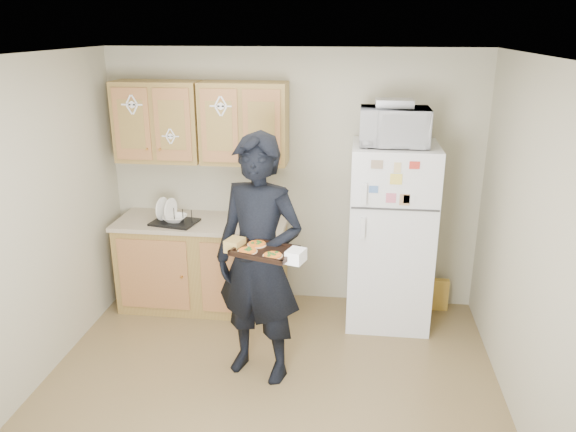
{
  "coord_description": "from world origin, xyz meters",
  "views": [
    {
      "loc": [
        0.6,
        -3.47,
        2.69
      ],
      "look_at": [
        0.12,
        0.45,
        1.34
      ],
      "focal_mm": 35.0,
      "sensor_mm": 36.0,
      "label": 1
    }
  ],
  "objects_px": {
    "refrigerator": "(390,236)",
    "person": "(259,261)",
    "baking_tray": "(265,252)",
    "dish_rack": "(174,215)",
    "microwave": "(394,127)"
  },
  "relations": [
    {
      "from": "refrigerator",
      "to": "person",
      "type": "height_order",
      "value": "person"
    },
    {
      "from": "refrigerator",
      "to": "baking_tray",
      "type": "height_order",
      "value": "refrigerator"
    },
    {
      "from": "baking_tray",
      "to": "dish_rack",
      "type": "bearing_deg",
      "value": 148.49
    },
    {
      "from": "person",
      "to": "baking_tray",
      "type": "distance_m",
      "value": 0.36
    },
    {
      "from": "refrigerator",
      "to": "microwave",
      "type": "distance_m",
      "value": 1.01
    },
    {
      "from": "refrigerator",
      "to": "microwave",
      "type": "relative_size",
      "value": 2.9
    },
    {
      "from": "person",
      "to": "baking_tray",
      "type": "relative_size",
      "value": 4.67
    },
    {
      "from": "refrigerator",
      "to": "dish_rack",
      "type": "xyz_separation_m",
      "value": [
        -2.03,
        -0.05,
        0.13
      ]
    },
    {
      "from": "baking_tray",
      "to": "person",
      "type": "bearing_deg",
      "value": 125.83
    },
    {
      "from": "microwave",
      "to": "baking_tray",
      "type": "bearing_deg",
      "value": -126.6
    },
    {
      "from": "refrigerator",
      "to": "person",
      "type": "xyz_separation_m",
      "value": [
        -1.05,
        -1.02,
        0.13
      ]
    },
    {
      "from": "refrigerator",
      "to": "microwave",
      "type": "xyz_separation_m",
      "value": [
        -0.03,
        -0.05,
        1.01
      ]
    },
    {
      "from": "person",
      "to": "dish_rack",
      "type": "height_order",
      "value": "person"
    },
    {
      "from": "person",
      "to": "baking_tray",
      "type": "xyz_separation_m",
      "value": [
        0.09,
        -0.29,
        0.2
      ]
    },
    {
      "from": "microwave",
      "to": "dish_rack",
      "type": "relative_size",
      "value": 1.43
    }
  ]
}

